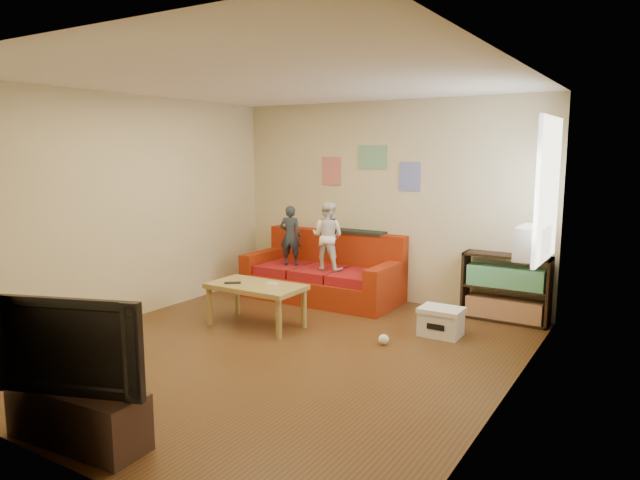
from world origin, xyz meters
The scene contains 17 objects.
room_shell centered at (0.00, 0.00, 1.35)m, with size 4.52×5.02×2.72m.
sofa centered at (-0.71, 2.07, 0.32)m, with size 2.14×0.99×0.94m.
child_a centered at (-1.16, 1.90, 0.87)m, with size 0.31×0.20×0.84m, color #252D37.
child_b centered at (-0.56, 1.90, 0.91)m, with size 0.45×0.35×0.92m, color white.
coffee_table centered at (-0.73, 0.56, 0.43)m, with size 1.11×0.61×0.50m.
remote centered at (-0.98, 0.44, 0.51)m, with size 0.19×0.05×0.02m, color black.
game_controller centered at (-0.53, 0.61, 0.52)m, with size 0.14×0.04×0.03m, color white.
bookshelf centered at (1.70, 2.30, 0.36)m, with size 1.02×0.31×0.81m.
window centered at (2.22, 1.65, 1.64)m, with size 0.04×1.08×1.48m, color white.
ac_unit centered at (2.10, 1.65, 1.08)m, with size 0.28×0.55×0.35m, color #B7B2A3.
artwork_left centered at (-0.85, 2.48, 1.75)m, with size 0.30×0.01×0.40m, color #D87266.
artwork_center centered at (-0.20, 2.48, 1.95)m, with size 0.42×0.01×0.32m, color #72B27F.
artwork_right centered at (0.35, 2.48, 1.70)m, with size 0.30×0.01×0.38m, color #727FCC.
file_box centered at (1.24, 1.35, 0.16)m, with size 0.46×0.35×0.32m.
tv_stand centered at (-0.12, -2.25, 0.20)m, with size 1.08×0.36×0.40m, color #3F2A25.
television centered at (-0.12, -2.25, 0.74)m, with size 1.17×0.15×0.68m, color black.
tissue centered at (0.83, 0.75, 0.06)m, with size 0.11×0.11×0.11m, color white.
Camera 1 is at (3.30, -4.55, 2.04)m, focal length 32.00 mm.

